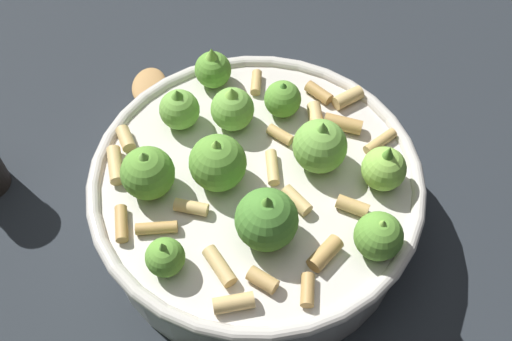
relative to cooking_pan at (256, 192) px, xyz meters
name	(u,v)px	position (x,y,z in m)	size (l,w,h in m)	color
ground_plane	(256,219)	(0.00, 0.00, -0.04)	(2.40, 2.40, 0.00)	#23282D
cooking_pan	(256,192)	(0.00, 0.00, 0.00)	(0.28, 0.28, 0.12)	beige
wooden_spoon	(141,136)	(0.14, -0.05, -0.04)	(0.09, 0.21, 0.02)	#B2844C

